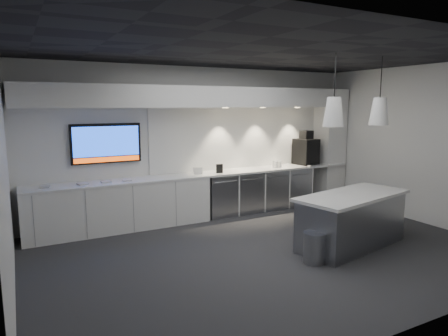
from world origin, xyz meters
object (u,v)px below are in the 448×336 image
wall_tv (106,143)px  island (352,220)px  coffee_machine (306,150)px  bin (314,248)px

wall_tv → island: (3.22, -2.87, -1.13)m
wall_tv → coffee_machine: (4.41, -0.25, -0.34)m
bin → coffee_machine: (2.18, 2.89, 0.99)m
coffee_machine → wall_tv: bearing=171.6°
bin → island: bearing=15.3°
wall_tv → island: 4.46m
wall_tv → coffee_machine: 4.43m
wall_tv → bin: (2.23, -3.14, -1.33)m
island → bin: 1.05m
bin → coffee_machine: bearing=53.1°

